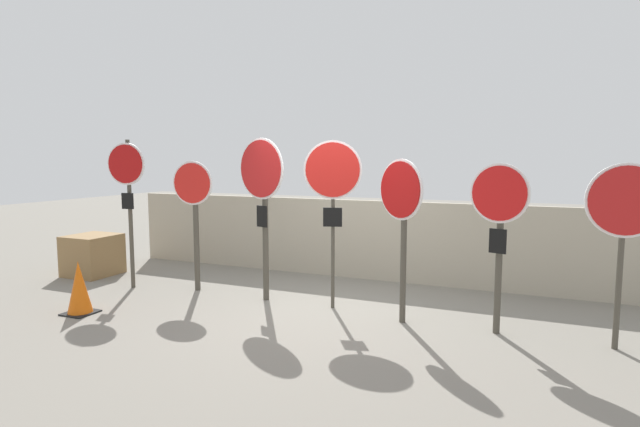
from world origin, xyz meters
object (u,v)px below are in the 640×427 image
at_px(stop_sign_1, 194,202).
at_px(stop_sign_6, 625,214).
at_px(stop_sign_5, 499,217).
at_px(stop_sign_3, 333,182).
at_px(stop_sign_0, 127,182).
at_px(stop_sign_4, 401,207).
at_px(stop_sign_2, 262,189).
at_px(traffic_cone_0, 79,288).
at_px(storage_crate, 93,255).

bearing_deg(stop_sign_1, stop_sign_6, -8.44).
bearing_deg(stop_sign_5, stop_sign_3, -167.99).
relative_size(stop_sign_5, stop_sign_6, 1.00).
relative_size(stop_sign_0, stop_sign_4, 1.14).
height_order(stop_sign_1, stop_sign_4, stop_sign_4).
distance_m(stop_sign_5, stop_sign_6, 1.29).
relative_size(stop_sign_1, stop_sign_2, 0.86).
height_order(stop_sign_0, stop_sign_1, stop_sign_0).
distance_m(stop_sign_1, traffic_cone_0, 2.08).
height_order(stop_sign_1, stop_sign_2, stop_sign_2).
bearing_deg(storage_crate, stop_sign_5, -3.38).
distance_m(stop_sign_0, stop_sign_1, 1.17).
relative_size(stop_sign_1, traffic_cone_0, 2.85).
bearing_deg(stop_sign_3, stop_sign_6, -18.91).
bearing_deg(stop_sign_0, stop_sign_3, -3.80).
bearing_deg(stop_sign_0, stop_sign_6, -7.45).
xyz_separation_m(stop_sign_1, stop_sign_4, (3.43, -0.28, 0.08)).
bearing_deg(stop_sign_0, traffic_cone_0, -82.81).
relative_size(stop_sign_2, traffic_cone_0, 3.32).
relative_size(stop_sign_4, stop_sign_6, 1.02).
height_order(stop_sign_6, storage_crate, stop_sign_6).
relative_size(stop_sign_0, storage_crate, 2.93).
bearing_deg(stop_sign_6, stop_sign_1, 170.77).
xyz_separation_m(stop_sign_5, traffic_cone_0, (-5.33, -1.38, -1.07)).
xyz_separation_m(stop_sign_3, storage_crate, (-4.84, 0.23, -1.44)).
xyz_separation_m(stop_sign_0, storage_crate, (-1.35, 0.46, -1.38)).
bearing_deg(stop_sign_6, stop_sign_3, 169.88).
relative_size(stop_sign_1, stop_sign_4, 0.98).
bearing_deg(stop_sign_2, stop_sign_5, 14.47).
bearing_deg(stop_sign_6, storage_crate, 170.30).
distance_m(stop_sign_3, traffic_cone_0, 3.79).
height_order(stop_sign_3, stop_sign_5, stop_sign_3).
bearing_deg(stop_sign_4, stop_sign_6, 34.39).
xyz_separation_m(stop_sign_4, traffic_cone_0, (-4.16, -1.34, -1.15)).
xyz_separation_m(stop_sign_2, stop_sign_5, (3.32, -0.17, -0.25)).
height_order(stop_sign_4, storage_crate, stop_sign_4).
height_order(stop_sign_2, stop_sign_6, stop_sign_2).
xyz_separation_m(stop_sign_6, storage_crate, (-8.32, 0.44, -1.16)).
xyz_separation_m(stop_sign_2, stop_sign_4, (2.14, -0.21, -0.17)).
xyz_separation_m(stop_sign_2, stop_sign_6, (4.60, -0.20, -0.15)).
bearing_deg(stop_sign_0, storage_crate, 153.44).
distance_m(stop_sign_3, storage_crate, 5.05).
distance_m(traffic_cone_0, storage_crate, 2.48).
bearing_deg(stop_sign_5, traffic_cone_0, -148.66).
xyz_separation_m(stop_sign_0, traffic_cone_0, (0.35, -1.33, -1.39)).
distance_m(stop_sign_0, traffic_cone_0, 1.96).
bearing_deg(stop_sign_0, stop_sign_1, 7.12).
distance_m(stop_sign_2, stop_sign_6, 4.61).
xyz_separation_m(stop_sign_1, stop_sign_3, (2.40, -0.05, 0.37)).
bearing_deg(traffic_cone_0, stop_sign_2, 37.62).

